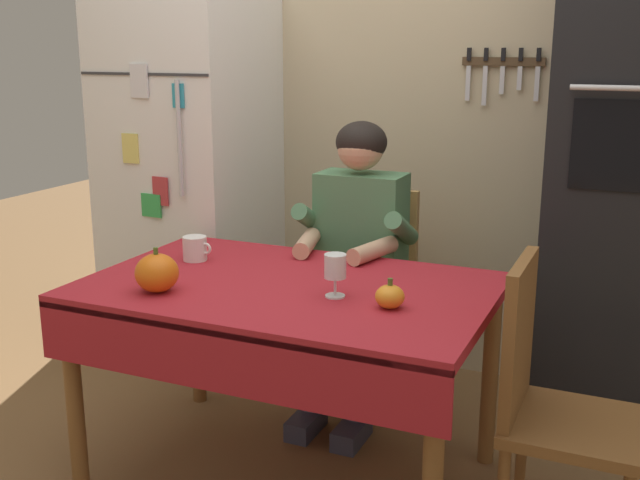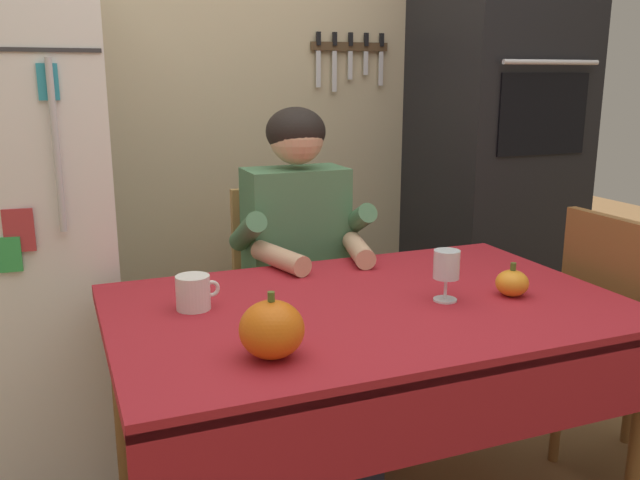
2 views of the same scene
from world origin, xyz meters
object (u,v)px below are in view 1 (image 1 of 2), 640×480
wall_oven (633,176)px  seated_person (355,246)px  pumpkin_large (157,273)px  wine_glass (335,268)px  dining_table (286,308)px  pumpkin_medium (390,296)px  chair_behind_person (370,285)px  chair_right_side (549,397)px  coffee_mug (195,248)px  refrigerator (191,180)px

wall_oven → seated_person: bearing=-162.8°
pumpkin_large → wine_glass: bearing=18.5°
dining_table → seated_person: (0.02, 0.60, 0.08)m
pumpkin_medium → pumpkin_large: bearing=-168.4°
chair_behind_person → seated_person: 0.29m
pumpkin_medium → chair_right_side: bearing=5.1°
chair_right_side → pumpkin_large: size_ratio=6.10×
pumpkin_large → coffee_mug: bearing=104.2°
coffee_mug → dining_table: bearing=-17.9°
chair_right_side → wine_glass: size_ratio=6.42×
dining_table → coffee_mug: 0.50m
coffee_mug → pumpkin_large: size_ratio=0.78×
chair_behind_person → pumpkin_large: chair_behind_person is taller
dining_table → pumpkin_large: pumpkin_large is taller
seated_person → chair_right_side: 1.11m
dining_table → pumpkin_medium: size_ratio=14.42×
refrigerator → wine_glass: 1.48m
refrigerator → chair_right_side: refrigerator is taller
pumpkin_medium → wall_oven: bearing=57.2°
refrigerator → pumpkin_large: bearing=-62.2°
refrigerator → chair_right_side: (1.85, -0.92, -0.39)m
dining_table → wine_glass: size_ratio=9.66×
wall_oven → chair_behind_person: bearing=-172.8°
chair_behind_person → seated_person: size_ratio=0.75×
chair_behind_person → refrigerator: bearing=174.7°
chair_behind_person → pumpkin_large: size_ratio=6.10×
chair_right_side → chair_behind_person: bearing=136.8°
wall_oven → chair_right_side: (-0.15, -0.96, -0.54)m
refrigerator → wall_oven: 2.01m
chair_right_side → pumpkin_large: (-1.26, -0.20, 0.29)m
refrigerator → chair_behind_person: bearing=-5.3°
wine_glass → seated_person: bearing=105.8°
chair_right_side → wine_glass: chair_right_side is taller
refrigerator → pumpkin_medium: refrigerator is taller
chair_behind_person → seated_person: (-0.00, -0.19, 0.23)m
dining_table → seated_person: size_ratio=1.12×
chair_right_side → wall_oven: bearing=81.1°
chair_right_side → wine_glass: 0.77m
wine_glass → pumpkin_large: bearing=-161.5°
wall_oven → chair_right_side: 1.11m
chair_behind_person → chair_right_side: 1.21m
chair_right_side → coffee_mug: size_ratio=7.81×
dining_table → pumpkin_large: (-0.36, -0.23, 0.15)m
chair_right_side → pumpkin_medium: bearing=-174.9°
wine_glass → pumpkin_medium: (0.20, -0.03, -0.06)m
refrigerator → pumpkin_medium: bearing=-35.3°
dining_table → pumpkin_large: bearing=-147.0°
refrigerator → wine_glass: size_ratio=12.42×
wall_oven → chair_right_side: wall_oven is taller
chair_behind_person → pumpkin_medium: (0.38, -0.87, 0.27)m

